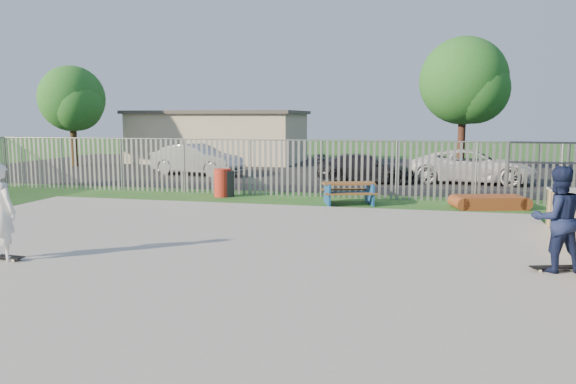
% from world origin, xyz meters
% --- Properties ---
extents(ground, '(120.00, 120.00, 0.00)m').
position_xyz_m(ground, '(0.00, 0.00, 0.00)').
color(ground, '#23561D').
rests_on(ground, ground).
extents(concrete_slab, '(15.00, 12.00, 0.15)m').
position_xyz_m(concrete_slab, '(0.00, 0.00, 0.07)').
color(concrete_slab, '#989893').
rests_on(concrete_slab, ground).
extents(fence, '(26.04, 16.02, 2.00)m').
position_xyz_m(fence, '(1.00, 4.59, 1.00)').
color(fence, gray).
rests_on(fence, ground).
extents(picnic_table, '(2.00, 1.80, 0.70)m').
position_xyz_m(picnic_table, '(2.15, 7.60, 0.36)').
color(picnic_table, brown).
rests_on(picnic_table, ground).
extents(funbox, '(2.12, 1.44, 0.39)m').
position_xyz_m(funbox, '(6.51, 7.74, 0.19)').
color(funbox, brown).
rests_on(funbox, ground).
extents(trash_bin_red, '(0.60, 0.60, 0.99)m').
position_xyz_m(trash_bin_red, '(-2.43, 8.27, 0.50)').
color(trash_bin_red, '#AE281A').
rests_on(trash_bin_red, ground).
extents(trash_bin_grey, '(0.55, 0.55, 0.92)m').
position_xyz_m(trash_bin_grey, '(-2.30, 8.34, 0.46)').
color(trash_bin_grey, '#242426').
rests_on(trash_bin_grey, ground).
extents(parking_lot, '(40.00, 18.00, 0.02)m').
position_xyz_m(parking_lot, '(0.00, 19.00, 0.01)').
color(parking_lot, black).
rests_on(parking_lot, ground).
extents(car_silver, '(4.77, 2.48, 1.50)m').
position_xyz_m(car_silver, '(-6.19, 14.96, 0.77)').
color(car_silver, silver).
rests_on(car_silver, parking_lot).
extents(car_dark, '(4.30, 2.01, 1.21)m').
position_xyz_m(car_dark, '(2.08, 13.65, 0.63)').
color(car_dark, '#222227').
rests_on(car_dark, parking_lot).
extents(car_white, '(5.30, 2.81, 1.42)m').
position_xyz_m(car_white, '(6.55, 14.55, 0.73)').
color(car_white, white).
rests_on(car_white, parking_lot).
extents(building, '(10.40, 6.40, 3.20)m').
position_xyz_m(building, '(-8.00, 23.00, 1.61)').
color(building, beige).
rests_on(building, ground).
extents(tree_left, '(3.69, 3.69, 5.70)m').
position_xyz_m(tree_left, '(-14.95, 17.94, 3.83)').
color(tree_left, '#412F1A').
rests_on(tree_left, ground).
extents(tree_mid, '(4.46, 4.46, 6.88)m').
position_xyz_m(tree_mid, '(6.39, 20.04, 4.63)').
color(tree_mid, '#45261B').
rests_on(tree_mid, ground).
extents(skateboard_a, '(0.82, 0.43, 0.08)m').
position_xyz_m(skateboard_a, '(6.74, -0.08, 0.19)').
color(skateboard_a, black).
rests_on(skateboard_a, concrete_slab).
extents(skateboard_b, '(0.81, 0.25, 0.08)m').
position_xyz_m(skateboard_b, '(-3.12, -1.68, 0.19)').
color(skateboard_b, black).
rests_on(skateboard_b, concrete_slab).
extents(skater_navy, '(1.06, 0.93, 1.83)m').
position_xyz_m(skater_navy, '(6.74, -0.08, 1.07)').
color(skater_navy, '#141C3E').
rests_on(skater_navy, concrete_slab).
extents(skater_white, '(0.75, 0.59, 1.83)m').
position_xyz_m(skater_white, '(-3.12, -1.68, 1.07)').
color(skater_white, white).
rests_on(skater_white, concrete_slab).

